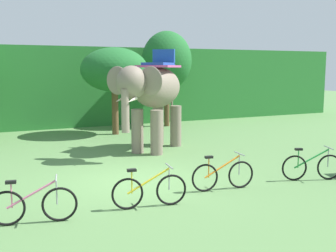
{
  "coord_description": "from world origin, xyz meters",
  "views": [
    {
      "loc": [
        -3.8,
        -10.28,
        3.07
      ],
      "look_at": [
        1.5,
        1.0,
        1.3
      ],
      "focal_mm": 43.82,
      "sensor_mm": 36.0,
      "label": 1
    }
  ],
  "objects": [
    {
      "name": "bike_green",
      "position": [
        4.46,
        -2.02,
        0.39
      ],
      "size": [
        1.63,
        0.72,
        0.92
      ],
      "color": "black",
      "rests_on": "ground"
    },
    {
      "name": "elephant",
      "position": [
        2.11,
        3.55,
        2.2
      ],
      "size": [
        3.79,
        3.55,
        3.78
      ],
      "color": "gray",
      "rests_on": "ground"
    },
    {
      "name": "foliage_hedge",
      "position": [
        0.0,
        13.71,
        2.08
      ],
      "size": [
        36.0,
        6.0,
        4.17
      ],
      "primitive_type": "cube",
      "color": "#28702D",
      "rests_on": "ground"
    },
    {
      "name": "bike_pink",
      "position": [
        -2.9,
        -2.09,
        0.39
      ],
      "size": [
        1.69,
        0.54,
        0.92
      ],
      "color": "black",
      "rests_on": "ground"
    },
    {
      "name": "ground_plane",
      "position": [
        0.0,
        0.0,
        0.0
      ],
      "size": [
        80.0,
        80.0,
        0.0
      ],
      "primitive_type": "plane",
      "color": "#567F47"
    },
    {
      "name": "bike_yellow",
      "position": [
        -0.44,
        -2.18,
        0.39
      ],
      "size": [
        1.7,
        0.52,
        0.92
      ],
      "color": "black",
      "rests_on": "ground"
    },
    {
      "name": "tree_center",
      "position": [
        2.02,
        7.87,
        2.98
      ],
      "size": [
        3.08,
        3.08,
        4.01
      ],
      "color": "brown",
      "rests_on": "ground"
    },
    {
      "name": "bike_orange",
      "position": [
        1.75,
        -1.75,
        0.39
      ],
      "size": [
        1.7,
        0.52,
        0.92
      ],
      "color": "black",
      "rests_on": "ground"
    },
    {
      "name": "tree_far_right",
      "position": [
        5.36,
        9.35,
        3.44
      ],
      "size": [
        2.6,
        2.6,
        4.98
      ],
      "color": "brown",
      "rests_on": "ground"
    }
  ]
}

